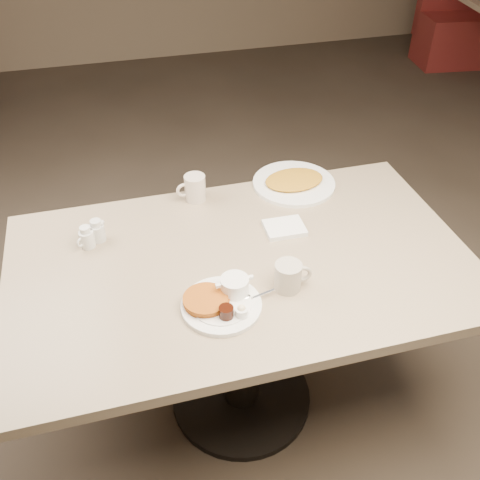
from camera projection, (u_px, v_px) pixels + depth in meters
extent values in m
cube|color=#4C3F33|center=(241.00, 399.00, 2.22)|extent=(7.00, 8.00, 0.02)
cube|color=tan|center=(242.00, 265.00, 1.76)|extent=(1.50, 0.90, 0.04)
cylinder|color=black|center=(241.00, 337.00, 1.98)|extent=(0.14, 0.14, 0.69)
cylinder|color=black|center=(241.00, 396.00, 2.20)|extent=(0.56, 0.56, 0.03)
cylinder|color=white|center=(221.00, 305.00, 1.57)|extent=(0.26, 0.26, 0.01)
cylinder|color=white|center=(221.00, 303.00, 1.57)|extent=(0.20, 0.20, 0.00)
cylinder|color=#AF5713|center=(207.00, 301.00, 1.57)|extent=(0.15, 0.15, 0.01)
cylinder|color=#AF5713|center=(205.00, 299.00, 1.56)|extent=(0.15, 0.15, 0.01)
cylinder|color=white|center=(235.00, 286.00, 1.59)|extent=(0.09, 0.09, 0.05)
cube|color=white|center=(219.00, 286.00, 1.56)|extent=(0.02, 0.01, 0.01)
cube|color=white|center=(250.00, 277.00, 1.59)|extent=(0.02, 0.01, 0.01)
ellipsoid|color=white|center=(231.00, 283.00, 1.58)|extent=(0.04, 0.04, 0.03)
ellipsoid|color=white|center=(239.00, 283.00, 1.58)|extent=(0.04, 0.04, 0.02)
cylinder|color=black|center=(226.00, 312.00, 1.52)|extent=(0.05, 0.05, 0.04)
cylinder|color=white|center=(241.00, 312.00, 1.53)|extent=(0.04, 0.04, 0.03)
ellipsoid|color=#FFEAB7|center=(241.00, 308.00, 1.52)|extent=(0.03, 0.03, 0.02)
cube|color=white|center=(261.00, 295.00, 1.60)|extent=(0.09, 0.03, 0.00)
ellipsoid|color=white|center=(246.00, 297.00, 1.59)|extent=(0.03, 0.02, 0.01)
cylinder|color=#BEB4A4|center=(288.00, 276.00, 1.62)|extent=(0.09, 0.09, 0.09)
cylinder|color=black|center=(289.00, 266.00, 1.59)|extent=(0.07, 0.07, 0.01)
torus|color=#BEB4A4|center=(303.00, 274.00, 1.63)|extent=(0.06, 0.02, 0.06)
cube|color=white|center=(284.00, 228.00, 1.87)|extent=(0.14, 0.11, 0.02)
cylinder|color=beige|center=(195.00, 188.00, 1.99)|extent=(0.09, 0.09, 0.10)
torus|color=beige|center=(184.00, 190.00, 1.98)|extent=(0.06, 0.02, 0.06)
cylinder|color=white|center=(87.00, 239.00, 1.78)|extent=(0.06, 0.06, 0.06)
cylinder|color=white|center=(85.00, 230.00, 1.76)|extent=(0.05, 0.05, 0.02)
cone|color=white|center=(89.00, 228.00, 1.77)|extent=(0.02, 0.02, 0.02)
torus|color=white|center=(81.00, 242.00, 1.76)|extent=(0.03, 0.03, 0.03)
cylinder|color=silver|center=(98.00, 233.00, 1.81)|extent=(0.07, 0.07, 0.06)
cylinder|color=silver|center=(96.00, 223.00, 1.79)|extent=(0.05, 0.05, 0.02)
cone|color=silver|center=(102.00, 224.00, 1.79)|extent=(0.02, 0.02, 0.02)
torus|color=silver|center=(89.00, 232.00, 1.80)|extent=(0.04, 0.01, 0.04)
cylinder|color=white|center=(294.00, 183.00, 2.09)|extent=(0.35, 0.35, 0.01)
ellipsoid|color=gold|center=(294.00, 180.00, 2.08)|extent=(0.25, 0.19, 0.02)
cube|color=maroon|center=(479.00, 38.00, 5.04)|extent=(1.19, 0.57, 0.45)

